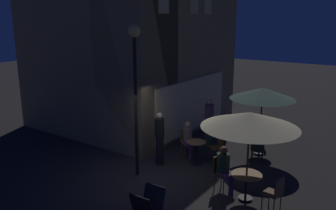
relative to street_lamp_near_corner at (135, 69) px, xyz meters
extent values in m
plane|color=#272524|center=(0.16, -0.72, -3.23)|extent=(60.00, 60.00, 0.00)
cube|color=#947F55|center=(4.53, 1.65, 0.47)|extent=(7.13, 2.15, 7.42)
cube|color=#947F55|center=(2.04, 3.94, 0.47)|extent=(2.15, 6.73, 7.42)
cube|color=#DBC77A|center=(4.13, 0.55, 2.01)|extent=(0.55, 0.06, 0.95)
cube|color=#DBC77A|center=(5.20, 0.55, 2.01)|extent=(0.55, 0.06, 0.95)
cube|color=beige|center=(4.18, 0.54, -1.98)|extent=(4.99, 0.08, 2.10)
cylinder|color=black|center=(0.00, 0.00, -1.14)|extent=(0.10, 0.10, 4.19)
sphere|color=#F8D66E|center=(0.00, 0.00, 1.06)|extent=(0.36, 0.36, 0.36)
cube|color=black|center=(-1.86, -1.98, -2.75)|extent=(0.31, 0.56, 0.94)
cylinder|color=black|center=(3.69, -2.45, -3.22)|extent=(0.40, 0.40, 0.03)
cylinder|color=black|center=(3.69, -2.45, -2.89)|extent=(0.06, 0.06, 0.69)
cylinder|color=brown|center=(3.69, -2.45, -2.53)|extent=(0.78, 0.78, 0.03)
cylinder|color=black|center=(0.45, -3.30, -3.22)|extent=(0.40, 0.40, 0.03)
cylinder|color=black|center=(0.45, -3.30, -2.89)|extent=(0.06, 0.06, 0.69)
cylinder|color=olive|center=(0.45, -3.30, -2.53)|extent=(0.80, 0.80, 0.03)
cylinder|color=black|center=(1.75, -1.03, -3.22)|extent=(0.40, 0.40, 0.03)
cylinder|color=black|center=(1.75, -1.03, -2.87)|extent=(0.06, 0.06, 0.72)
cylinder|color=brown|center=(1.75, -1.03, -2.50)|extent=(0.64, 0.64, 0.03)
cylinder|color=black|center=(3.69, -2.45, -3.20)|extent=(0.36, 0.36, 0.06)
cylinder|color=brown|center=(3.69, -2.45, -2.07)|extent=(0.05, 0.05, 2.32)
cone|color=#324F40|center=(3.69, -2.45, -1.05)|extent=(2.19, 2.19, 0.39)
cylinder|color=black|center=(0.45, -3.30, -3.20)|extent=(0.36, 0.36, 0.06)
cylinder|color=#4A372A|center=(0.45, -3.30, -2.07)|extent=(0.05, 0.05, 2.34)
cone|color=tan|center=(0.45, -3.30, -1.04)|extent=(2.45, 2.45, 0.39)
cylinder|color=black|center=(3.12, -2.44, -3.01)|extent=(0.03, 0.03, 0.44)
cylinder|color=black|center=(3.21, -2.75, -3.01)|extent=(0.03, 0.03, 0.44)
cylinder|color=black|center=(2.81, -2.52, -3.01)|extent=(0.03, 0.03, 0.44)
cylinder|color=black|center=(2.90, -2.84, -3.01)|extent=(0.03, 0.03, 0.44)
cube|color=black|center=(3.01, -2.64, -2.77)|extent=(0.50, 0.50, 0.04)
cube|color=black|center=(2.83, -2.69, -2.53)|extent=(0.15, 0.40, 0.45)
cylinder|color=black|center=(4.24, -2.44, -3.00)|extent=(0.03, 0.03, 0.47)
cylinder|color=black|center=(4.13, -2.11, -3.00)|extent=(0.03, 0.03, 0.47)
cylinder|color=black|center=(4.57, -2.33, -3.00)|extent=(0.03, 0.03, 0.47)
cylinder|color=black|center=(4.46, -2.00, -3.00)|extent=(0.03, 0.03, 0.47)
cube|color=black|center=(4.35, -2.22, -2.75)|extent=(0.55, 0.55, 0.03)
cube|color=black|center=(4.54, -2.16, -2.51)|extent=(0.18, 0.42, 0.44)
cylinder|color=brown|center=(0.17, -3.84, -3.01)|extent=(0.03, 0.03, 0.45)
cylinder|color=brown|center=(0.48, -3.91, -3.01)|extent=(0.03, 0.03, 0.45)
cylinder|color=brown|center=(0.10, -4.16, -3.01)|extent=(0.03, 0.03, 0.45)
cylinder|color=brown|center=(0.42, -4.22, -3.01)|extent=(0.03, 0.03, 0.45)
cube|color=brown|center=(0.29, -4.03, -2.76)|extent=(0.48, 0.48, 0.04)
cube|color=brown|center=(0.25, -4.21, -2.53)|extent=(0.40, 0.12, 0.43)
cylinder|color=brown|center=(0.72, -2.73, -3.00)|extent=(0.03, 0.03, 0.47)
cylinder|color=brown|center=(0.41, -2.67, -3.00)|extent=(0.03, 0.03, 0.47)
cylinder|color=brown|center=(0.78, -2.43, -3.00)|extent=(0.03, 0.03, 0.47)
cylinder|color=brown|center=(0.48, -2.37, -3.00)|extent=(0.03, 0.03, 0.47)
cube|color=brown|center=(0.60, -2.55, -2.75)|extent=(0.46, 0.46, 0.03)
cube|color=brown|center=(0.63, -2.38, -2.51)|extent=(0.39, 0.12, 0.45)
cylinder|color=#503315|center=(2.06, -1.50, -3.01)|extent=(0.03, 0.03, 0.44)
cylinder|color=#503315|center=(2.27, -1.26, -3.01)|extent=(0.03, 0.03, 0.44)
cylinder|color=#503315|center=(2.31, -1.70, -3.01)|extent=(0.03, 0.03, 0.44)
cylinder|color=#503315|center=(2.51, -1.46, -3.01)|extent=(0.03, 0.03, 0.44)
cube|color=#503315|center=(2.29, -1.48, -2.77)|extent=(0.56, 0.56, 0.04)
cube|color=#503315|center=(2.42, -1.59, -2.52)|extent=(0.28, 0.33, 0.47)
cylinder|color=brown|center=(2.19, -0.68, -3.01)|extent=(0.03, 0.03, 0.44)
cylinder|color=brown|center=(1.94, -0.50, -3.01)|extent=(0.03, 0.03, 0.44)
cylinder|color=brown|center=(2.37, -0.43, -3.01)|extent=(0.03, 0.03, 0.44)
cylinder|color=brown|center=(2.12, -0.25, -3.01)|extent=(0.03, 0.03, 0.44)
cube|color=brown|center=(2.16, -0.46, -2.78)|extent=(0.54, 0.54, 0.04)
cube|color=brown|center=(2.26, -0.32, -2.54)|extent=(0.34, 0.26, 0.43)
cube|color=#523160|center=(0.57, -2.69, -2.74)|extent=(0.42, 0.42, 0.14)
cylinder|color=#523160|center=(0.54, -2.84, -2.99)|extent=(0.14, 0.14, 0.49)
cylinder|color=#253D2A|center=(0.60, -2.55, -2.46)|extent=(0.36, 0.36, 0.58)
sphere|color=brown|center=(0.60, -2.55, -2.07)|extent=(0.22, 0.22, 0.22)
cube|color=#553461|center=(2.07, -0.58, -2.74)|extent=(0.46, 0.47, 0.14)
cylinder|color=#553461|center=(1.98, -0.71, -2.99)|extent=(0.14, 0.14, 0.49)
cylinder|color=#7B6C5E|center=(2.16, -0.46, -2.48)|extent=(0.31, 0.31, 0.54)
sphere|color=tan|center=(2.16, -0.46, -2.11)|extent=(0.21, 0.21, 0.21)
cylinder|color=#2C4236|center=(3.38, -0.62, -2.74)|extent=(0.27, 0.27, 0.99)
cylinder|color=#583F5E|center=(3.38, -0.62, -1.93)|extent=(0.32, 0.32, 0.61)
sphere|color=tan|center=(3.38, -0.62, -1.54)|extent=(0.20, 0.20, 0.20)
cylinder|color=black|center=(1.03, -0.09, -2.77)|extent=(0.26, 0.26, 0.93)
cylinder|color=black|center=(1.03, -0.09, -2.00)|extent=(0.31, 0.31, 0.61)
sphere|color=beige|center=(1.03, -0.09, -1.60)|extent=(0.20, 0.20, 0.20)
camera|label=1|loc=(-7.55, -6.34, 1.43)|focal=37.36mm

